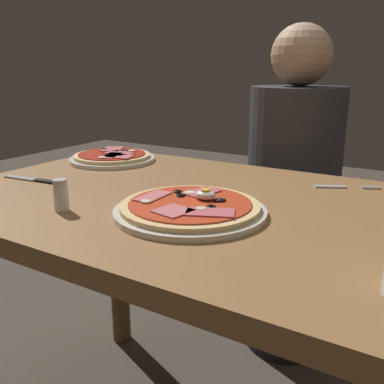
{
  "coord_description": "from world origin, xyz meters",
  "views": [
    {
      "loc": [
        0.5,
        -0.8,
        1.04
      ],
      "look_at": [
        0.04,
        -0.05,
        0.78
      ],
      "focal_mm": 40.11,
      "sensor_mm": 36.0,
      "label": 1
    }
  ],
  "objects_px": {
    "dining_table": "(189,248)",
    "pizza_foreground": "(190,208)",
    "fork": "(342,187)",
    "salt_shaker": "(61,195)",
    "diner_person": "(291,206)",
    "pizza_across_left": "(112,157)",
    "knife": "(37,180)"
  },
  "relations": [
    {
      "from": "fork",
      "to": "diner_person",
      "type": "height_order",
      "value": "diner_person"
    },
    {
      "from": "dining_table",
      "to": "salt_shaker",
      "type": "xyz_separation_m",
      "value": [
        -0.17,
        -0.22,
        0.16
      ]
    },
    {
      "from": "fork",
      "to": "knife",
      "type": "height_order",
      "value": "knife"
    },
    {
      "from": "knife",
      "to": "diner_person",
      "type": "distance_m",
      "value": 0.87
    },
    {
      "from": "pizza_across_left",
      "to": "diner_person",
      "type": "relative_size",
      "value": 0.23
    },
    {
      "from": "pizza_foreground",
      "to": "fork",
      "type": "bearing_deg",
      "value": 59.4
    },
    {
      "from": "pizza_foreground",
      "to": "diner_person",
      "type": "bearing_deg",
      "value": 92.36
    },
    {
      "from": "diner_person",
      "to": "pizza_foreground",
      "type": "bearing_deg",
      "value": 92.36
    },
    {
      "from": "knife",
      "to": "pizza_across_left",
      "type": "bearing_deg",
      "value": 90.76
    },
    {
      "from": "pizza_foreground",
      "to": "pizza_across_left",
      "type": "height_order",
      "value": "pizza_foreground"
    },
    {
      "from": "pizza_foreground",
      "to": "pizza_across_left",
      "type": "xyz_separation_m",
      "value": [
        -0.48,
        0.31,
        -0.0
      ]
    },
    {
      "from": "diner_person",
      "to": "dining_table",
      "type": "bearing_deg",
      "value": 86.76
    },
    {
      "from": "pizza_foreground",
      "to": "knife",
      "type": "relative_size",
      "value": 1.58
    },
    {
      "from": "dining_table",
      "to": "pizza_across_left",
      "type": "xyz_separation_m",
      "value": [
        -0.42,
        0.21,
        0.14
      ]
    },
    {
      "from": "fork",
      "to": "knife",
      "type": "bearing_deg",
      "value": -153.3
    },
    {
      "from": "fork",
      "to": "diner_person",
      "type": "xyz_separation_m",
      "value": [
        -0.24,
        0.38,
        -0.2
      ]
    },
    {
      "from": "pizza_foreground",
      "to": "fork",
      "type": "height_order",
      "value": "pizza_foreground"
    },
    {
      "from": "salt_shaker",
      "to": "diner_person",
      "type": "distance_m",
      "value": 0.91
    },
    {
      "from": "diner_person",
      "to": "pizza_across_left",
      "type": "bearing_deg",
      "value": 43.58
    },
    {
      "from": "fork",
      "to": "salt_shaker",
      "type": "distance_m",
      "value": 0.66
    },
    {
      "from": "dining_table",
      "to": "pizza_across_left",
      "type": "distance_m",
      "value": 0.48
    },
    {
      "from": "diner_person",
      "to": "fork",
      "type": "bearing_deg",
      "value": 123.13
    },
    {
      "from": "pizza_foreground",
      "to": "knife",
      "type": "distance_m",
      "value": 0.48
    },
    {
      "from": "pizza_across_left",
      "to": "diner_person",
      "type": "bearing_deg",
      "value": 43.58
    },
    {
      "from": "pizza_foreground",
      "to": "fork",
      "type": "relative_size",
      "value": 2.1
    },
    {
      "from": "fork",
      "to": "knife",
      "type": "distance_m",
      "value": 0.78
    },
    {
      "from": "dining_table",
      "to": "pizza_across_left",
      "type": "relative_size",
      "value": 4.31
    },
    {
      "from": "fork",
      "to": "salt_shaker",
      "type": "bearing_deg",
      "value": -132.99
    },
    {
      "from": "pizza_across_left",
      "to": "fork",
      "type": "distance_m",
      "value": 0.7
    },
    {
      "from": "dining_table",
      "to": "fork",
      "type": "height_order",
      "value": "fork"
    },
    {
      "from": "dining_table",
      "to": "pizza_foreground",
      "type": "relative_size",
      "value": 3.73
    },
    {
      "from": "fork",
      "to": "knife",
      "type": "relative_size",
      "value": 0.75
    }
  ]
}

